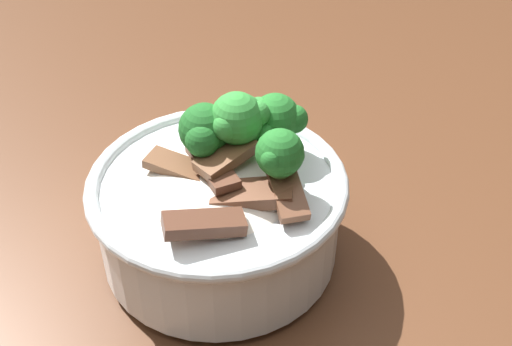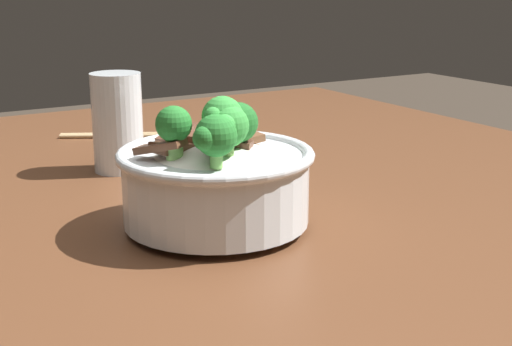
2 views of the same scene
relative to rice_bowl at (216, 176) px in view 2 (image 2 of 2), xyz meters
name	(u,v)px [view 2 (image 2 of 2)]	position (x,y,z in m)	size (l,w,h in m)	color
dining_table	(326,302)	(-0.03, -0.12, -0.16)	(1.59, 1.09, 0.75)	#56331E
rice_bowl	(216,176)	(0.00, 0.00, 0.00)	(0.21, 0.21, 0.15)	silver
drinking_glass	(118,127)	(0.28, 0.00, 0.00)	(0.07, 0.07, 0.14)	white
chopsticks_pair	(125,135)	(0.47, -0.08, -0.06)	(0.12, 0.20, 0.01)	tan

